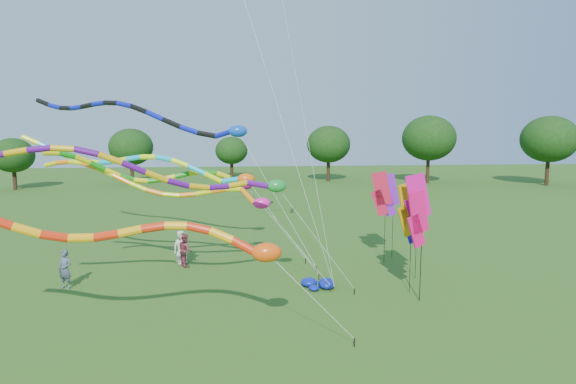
{
  "coord_description": "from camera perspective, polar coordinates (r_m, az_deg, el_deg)",
  "views": [
    {
      "loc": [
        -1.69,
        -16.59,
        7.34
      ],
      "look_at": [
        0.28,
        2.84,
        4.8
      ],
      "focal_mm": 30.0,
      "sensor_mm": 36.0,
      "label": 1
    }
  ],
  "objects": [
    {
      "name": "ground",
      "position": [
        18.22,
        0.03,
        -16.35
      ],
      "size": [
        160.0,
        160.0,
        0.0
      ],
      "primitive_type": "plane",
      "color": "#255717",
      "rests_on": "ground"
    },
    {
      "name": "tree_ring",
      "position": [
        18.55,
        -0.04,
        1.48
      ],
      "size": [
        117.44,
        121.65,
        9.54
      ],
      "color": "#382314",
      "rests_on": "ground"
    },
    {
      "name": "tube_kite_red",
      "position": [
        16.22,
        -16.51,
        -4.89
      ],
      "size": [
        13.69,
        1.16,
        6.07
      ],
      "rotation": [
        0.0,
        0.0,
        -0.04
      ],
      "color": "black",
      "rests_on": "ground"
    },
    {
      "name": "tube_kite_orange",
      "position": [
        23.2,
        -12.9,
        0.53
      ],
      "size": [
        13.32,
        3.7,
        6.48
      ],
      "rotation": [
        0.0,
        0.0,
        -0.28
      ],
      "color": "black",
      "rests_on": "ground"
    },
    {
      "name": "tube_kite_purple",
      "position": [
        19.42,
        -14.23,
        2.16
      ],
      "size": [
        14.88,
        2.22,
        7.38
      ],
      "rotation": [
        0.0,
        0.0,
        0.14
      ],
      "color": "black",
      "rests_on": "ground"
    },
    {
      "name": "tube_kite_blue",
      "position": [
        28.32,
        -15.95,
        8.47
      ],
      "size": [
        16.18,
        8.04,
        9.86
      ],
      "rotation": [
        0.0,
        0.0,
        -0.43
      ],
      "color": "black",
      "rests_on": "ground"
    },
    {
      "name": "tube_kite_cyan",
      "position": [
        24.07,
        -14.95,
        3.03
      ],
      "size": [
        14.25,
        2.72,
        7.56
      ],
      "rotation": [
        0.0,
        0.0,
        -0.15
      ],
      "color": "black",
      "rests_on": "ground"
    },
    {
      "name": "tube_kite_green",
      "position": [
        24.01,
        -12.62,
        1.88
      ],
      "size": [
        11.96,
        3.51,
        6.96
      ],
      "rotation": [
        0.0,
        0.0,
        0.28
      ],
      "color": "black",
      "rests_on": "ground"
    },
    {
      "name": "banner_pole_magenta_b",
      "position": [
        21.06,
        15.07,
        -1.23
      ],
      "size": [
        1.16,
        0.24,
        5.54
      ],
      "rotation": [
        0.0,
        0.0,
        -0.14
      ],
      "color": "black",
      "rests_on": "ground"
    },
    {
      "name": "banner_pole_orange",
      "position": [
        21.97,
        13.98,
        -2.05
      ],
      "size": [
        1.12,
        0.45,
        5.08
      ],
      "rotation": [
        0.0,
        0.0,
        0.33
      ],
      "color": "black",
      "rests_on": "ground"
    },
    {
      "name": "banner_pole_red",
      "position": [
        26.66,
        10.97,
        -0.23
      ],
      "size": [
        1.13,
        0.42,
        5.13
      ],
      "rotation": [
        0.0,
        0.0,
        -0.3
      ],
      "color": "black",
      "rests_on": "ground"
    },
    {
      "name": "banner_pole_blue_b",
      "position": [
        24.25,
        14.49,
        -3.1
      ],
      "size": [
        1.16,
        0.23,
        4.28
      ],
      "rotation": [
        0.0,
        0.0,
        -0.13
      ],
      "color": "black",
      "rests_on": "ground"
    },
    {
      "name": "banner_pole_magenta_a",
      "position": [
        20.93,
        15.12,
        -3.15
      ],
      "size": [
        1.12,
        0.46,
        4.86
      ],
      "rotation": [
        0.0,
        0.0,
        0.34
      ],
      "color": "black",
      "rests_on": "ground"
    },
    {
      "name": "banner_pole_violet",
      "position": [
        27.87,
        11.91,
        -0.38
      ],
      "size": [
        1.16,
        0.23,
        4.91
      ],
      "rotation": [
        0.0,
        0.0,
        -0.13
      ],
      "color": "black",
      "rests_on": "ground"
    },
    {
      "name": "blue_nylon_heap",
      "position": [
        22.63,
        3.44,
        -11.02
      ],
      "size": [
        1.03,
        1.01,
        0.44
      ],
      "color": "#0B1E95",
      "rests_on": "ground"
    },
    {
      "name": "person_a",
      "position": [
        27.31,
        -12.51,
        -6.34
      ],
      "size": [
        1.08,
        0.95,
        1.86
      ],
      "primitive_type": "imported",
      "rotation": [
        0.0,
        0.0,
        0.49
      ],
      "color": "beige",
      "rests_on": "ground"
    },
    {
      "name": "person_b",
      "position": [
        24.8,
        -24.92,
        -8.3
      ],
      "size": [
        0.78,
        0.65,
        1.84
      ],
      "primitive_type": "imported",
      "rotation": [
        0.0,
        0.0,
        -0.37
      ],
      "color": "#464F62",
      "rests_on": "ground"
    },
    {
      "name": "person_c",
      "position": [
        26.71,
        -12.1,
        -6.74
      ],
      "size": [
        0.98,
        1.06,
        1.77
      ],
      "primitive_type": "imported",
      "rotation": [
        0.0,
        0.0,
        2.02
      ],
      "color": "#8C3241",
      "rests_on": "ground"
    }
  ]
}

